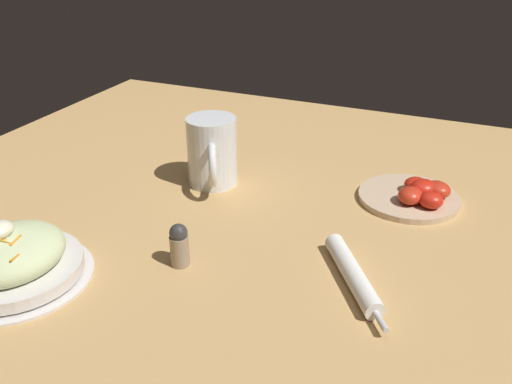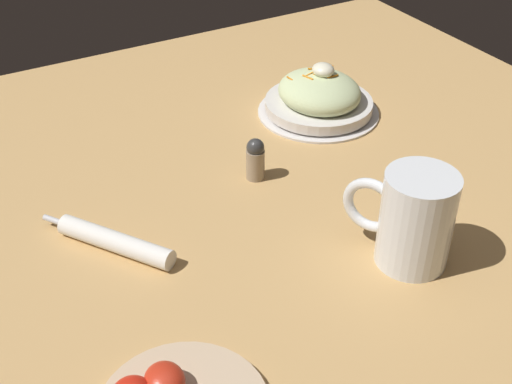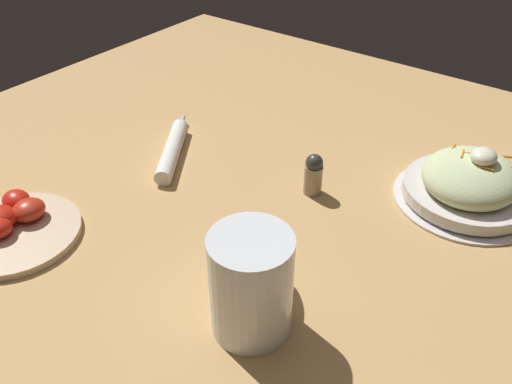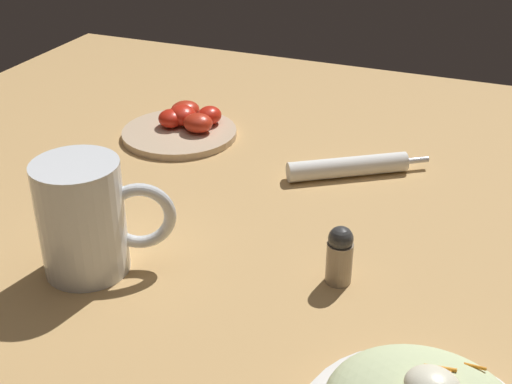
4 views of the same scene
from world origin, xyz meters
The scene contains 6 objects.
ground_plane centered at (0.00, 0.00, 0.00)m, with size 1.43×1.43×0.00m, color tan.
salad_plate centered at (0.26, -0.24, 0.03)m, with size 0.23×0.23×0.10m.
beer_mug centered at (-0.14, -0.12, 0.06)m, with size 0.15×0.11×0.14m.
napkin_roll centered at (0.07, 0.22, 0.01)m, with size 0.19×0.14×0.03m.
tomato_plate centered at (-0.22, 0.27, 0.02)m, with size 0.19×0.19×0.04m.
salt_shaker centered at (0.13, -0.04, 0.04)m, with size 0.03×0.03×0.07m.
Camera 3 is at (-0.48, -0.38, 0.51)m, focal length 37.20 mm.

